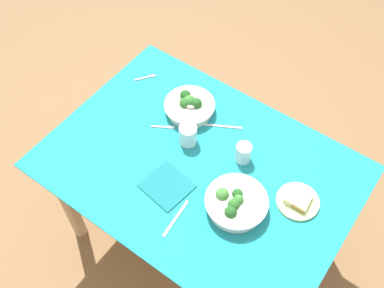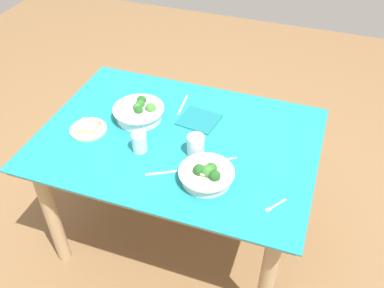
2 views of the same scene
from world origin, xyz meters
name	(u,v)px [view 1 (image 1 of 2)]	position (x,y,z in m)	size (l,w,h in m)	color
ground_plane	(198,236)	(0.00, 0.00, 0.00)	(6.00, 6.00, 0.00)	brown
dining_table	(199,180)	(0.00, 0.00, 0.62)	(1.32, 0.94, 0.73)	#197A84
broccoli_bowl_far	(189,106)	(-0.22, 0.22, 0.77)	(0.24, 0.24, 0.09)	silver
broccoli_bowl_near	(235,204)	(0.23, -0.08, 0.77)	(0.26, 0.26, 0.09)	white
bread_side_plate	(298,201)	(0.43, 0.09, 0.74)	(0.18, 0.18, 0.04)	#B7D684
water_glass_center	(243,153)	(0.13, 0.14, 0.78)	(0.07, 0.07, 0.09)	silver
water_glass_side	(188,135)	(-0.12, 0.08, 0.78)	(0.08, 0.08, 0.10)	silver
fork_by_far_bowl	(146,77)	(-0.52, 0.27, 0.73)	(0.07, 0.09, 0.00)	#B7B7BC
fork_by_near_bowl	(164,127)	(-0.25, 0.08, 0.73)	(0.10, 0.07, 0.00)	#B7B7BC
table_knife_left	(223,126)	(-0.04, 0.24, 0.73)	(0.18, 0.01, 0.00)	#B7B7BC
table_knife_right	(176,218)	(0.07, -0.26, 0.73)	(0.18, 0.01, 0.00)	#B7B7BC
napkin_folded_upper	(167,186)	(-0.05, -0.16, 0.73)	(0.19, 0.17, 0.01)	#156870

